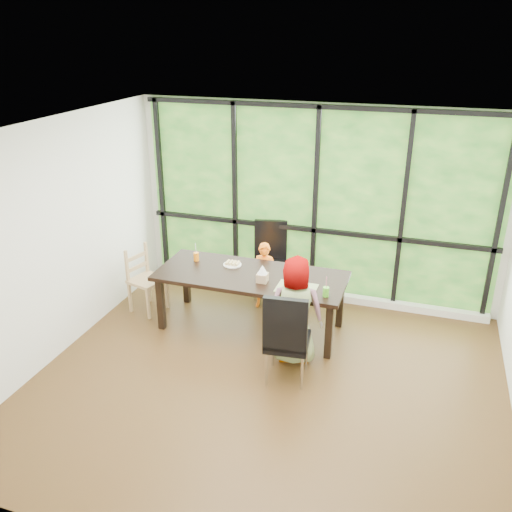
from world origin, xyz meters
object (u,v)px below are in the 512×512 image
object	(u,v)px
orange_cup	(196,257)
green_cup	(326,292)
chair_interior_leather	(288,335)
child_older	(294,310)
chair_window_leather	(270,261)
chair_end_beech	(147,280)
dining_table	(251,301)
child_toddler	(264,276)
tissue_box	(262,278)
plate_far	(232,265)
plate_near	(299,289)

from	to	relation	value
orange_cup	green_cup	xyz separation A→B (m)	(1.81, -0.47, 0.00)
chair_interior_leather	green_cup	bearing A→B (deg)	-120.63
child_older	green_cup	bearing A→B (deg)	-152.21
chair_window_leather	chair_end_beech	world-z (taller)	chair_window_leather
child_older	dining_table	bearing A→B (deg)	-48.79
child_toddler	green_cup	xyz separation A→B (m)	(1.00, -0.87, 0.34)
chair_interior_leather	child_older	xyz separation A→B (m)	(-0.02, 0.37, 0.10)
tissue_box	chair_window_leather	bearing A→B (deg)	102.02
plate_far	green_cup	bearing A→B (deg)	-20.09
chair_window_leather	plate_near	xyz separation A→B (m)	(0.70, -1.12, 0.22)
plate_near	orange_cup	xyz separation A→B (m)	(-1.49, 0.39, 0.05)
chair_interior_leather	chair_end_beech	size ratio (longest dim) A/B	1.20
chair_interior_leather	child_older	bearing A→B (deg)	-92.21
chair_interior_leather	child_older	world-z (taller)	child_older
dining_table	chair_interior_leather	xyz separation A→B (m)	(0.72, -0.90, 0.17)
chair_window_leather	tissue_box	size ratio (longest dim) A/B	8.53
chair_interior_leather	chair_end_beech	xyz separation A→B (m)	(-2.18, 0.90, -0.09)
green_cup	plate_near	bearing A→B (deg)	165.89
child_toddler	green_cup	distance (m)	1.37
dining_table	plate_near	distance (m)	0.80
chair_interior_leather	child_toddler	xyz separation A→B (m)	(-0.72, 1.48, -0.07)
chair_interior_leather	plate_near	world-z (taller)	chair_interior_leather
dining_table	child_older	size ratio (longest dim) A/B	1.83
plate_far	orange_cup	distance (m)	0.50
plate_far	chair_interior_leather	bearing A→B (deg)	-46.61
child_toddler	chair_end_beech	bearing A→B (deg)	-161.16
plate_far	tissue_box	size ratio (longest dim) A/B	1.85
chair_interior_leather	chair_end_beech	world-z (taller)	chair_interior_leather
child_toddler	orange_cup	world-z (taller)	child_toddler
chair_interior_leather	plate_far	world-z (taller)	chair_interior_leather
chair_end_beech	green_cup	xyz separation A→B (m)	(2.46, -0.29, 0.36)
chair_window_leather	child_older	bearing A→B (deg)	-76.32
chair_interior_leather	green_cup	world-z (taller)	chair_interior_leather
orange_cup	plate_near	bearing A→B (deg)	-14.76
chair_window_leather	green_cup	distance (m)	1.60
chair_end_beech	orange_cup	xyz separation A→B (m)	(0.65, 0.18, 0.36)
child_toddler	plate_near	world-z (taller)	child_toddler
chair_end_beech	plate_far	xyz separation A→B (m)	(1.15, 0.19, 0.31)
chair_interior_leather	plate_near	bearing A→B (deg)	-92.15
plate_far	plate_near	size ratio (longest dim) A/B	0.93
child_older	orange_cup	size ratio (longest dim) A/B	11.63
plate_near	orange_cup	bearing A→B (deg)	165.24
plate_far	chair_end_beech	bearing A→B (deg)	-170.68
chair_interior_leather	chair_end_beech	bearing A→B (deg)	-28.46
plate_far	plate_near	distance (m)	1.06
green_cup	child_toddler	bearing A→B (deg)	138.90
chair_end_beech	child_toddler	bearing A→B (deg)	-52.32
chair_window_leather	child_older	distance (m)	1.62
chair_end_beech	plate_far	bearing A→B (deg)	-64.63
chair_window_leather	child_older	size ratio (longest dim) A/B	0.84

